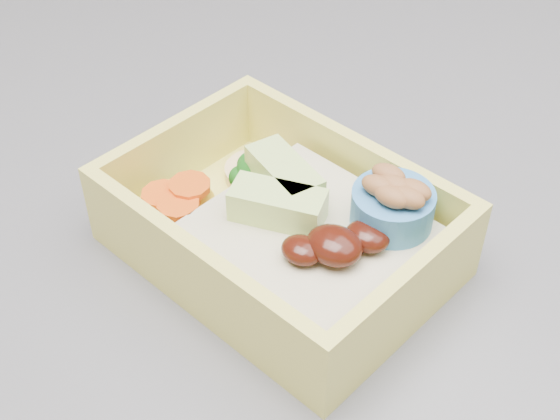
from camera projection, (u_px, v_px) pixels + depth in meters
The scene contains 2 objects.
island at pixel (233, 408), 0.88m from camera, with size 1.24×0.84×0.92m.
bento_box at pixel (290, 229), 0.40m from camera, with size 0.19×0.15×0.06m.
Camera 1 is at (0.33, -0.49, 1.22)m, focal length 50.00 mm.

